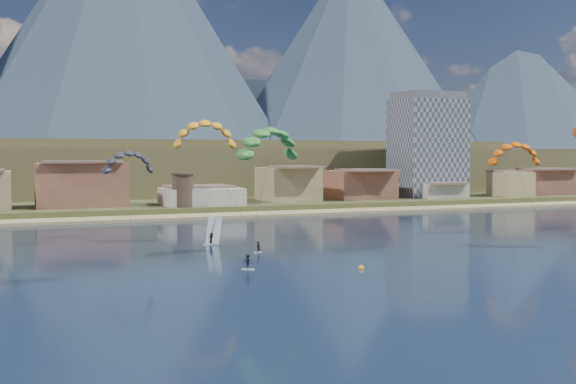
{
  "coord_description": "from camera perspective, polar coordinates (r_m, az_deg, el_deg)",
  "views": [
    {
      "loc": [
        -34.49,
        -53.71,
        15.06
      ],
      "look_at": [
        0.0,
        32.0,
        10.0
      ],
      "focal_mm": 43.14,
      "sensor_mm": 36.0,
      "label": 1
    }
  ],
  "objects": [
    {
      "name": "ground",
      "position": [
        65.58,
        10.67,
        -10.2
      ],
      "size": [
        2400.0,
        2400.0,
        0.0
      ],
      "primitive_type": "plane",
      "color": "black",
      "rests_on": "ground"
    },
    {
      "name": "beach",
      "position": [
        164.06,
        -9.7,
        -2.09
      ],
      "size": [
        2200.0,
        12.0,
        0.9
      ],
      "color": "tan",
      "rests_on": "ground"
    },
    {
      "name": "kitesurfer_green",
      "position": [
        101.44,
        -1.64,
        4.36
      ],
      "size": [
        13.39,
        14.88,
        21.17
      ],
      "color": "silver",
      "rests_on": "ground"
    },
    {
      "name": "watchtower",
      "position": [
        172.51,
        -8.66,
        0.21
      ],
      "size": [
        5.82,
        5.82,
        8.6
      ],
      "color": "#47382D",
      "rests_on": "ground"
    },
    {
      "name": "apartment_tower",
      "position": [
        217.49,
        11.43,
        3.8
      ],
      "size": [
        20.0,
        16.0,
        32.0
      ],
      "color": "gray",
      "rests_on": "ground"
    },
    {
      "name": "windsurfer",
      "position": [
        116.45,
        -6.27,
        -3.59
      ],
      "size": [
        2.59,
        2.81,
        4.6
      ],
      "color": "silver",
      "rests_on": "ground"
    },
    {
      "name": "foothills",
      "position": [
        291.84,
        -10.68,
        1.91
      ],
      "size": [
        940.0,
        210.0,
        18.0
      ],
      "color": "brown",
      "rests_on": "ground"
    },
    {
      "name": "buoy",
      "position": [
        91.67,
        6.06,
        -6.25
      ],
      "size": [
        0.78,
        0.78,
        0.78
      ],
      "color": "gold",
      "rests_on": "ground"
    },
    {
      "name": "kitesurfer_yellow",
      "position": [
        116.68,
        -6.84,
        5.08
      ],
      "size": [
        11.63,
        16.9,
        23.54
      ],
      "color": "silver",
      "rests_on": "ground"
    },
    {
      "name": "distant_kite_dark",
      "position": [
        125.69,
        -13.04,
        2.72
      ],
      "size": [
        9.78,
        6.31,
        17.54
      ],
      "color": "#262626",
      "rests_on": "ground"
    },
    {
      "name": "mountain_ridge",
      "position": [
        887.94,
        -20.82,
        11.69
      ],
      "size": [
        2060.0,
        480.0,
        400.0
      ],
      "color": "#293645",
      "rests_on": "ground"
    },
    {
      "name": "distant_kite_orange",
      "position": [
        137.36,
        18.18,
        3.3
      ],
      "size": [
        10.88,
        7.49,
        19.11
      ],
      "color": "#262626",
      "rests_on": "ground"
    },
    {
      "name": "land",
      "position": [
        614.86,
        -18.71,
        1.56
      ],
      "size": [
        2200.0,
        900.0,
        4.0
      ],
      "color": "#4C4A29",
      "rests_on": "ground"
    }
  ]
}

